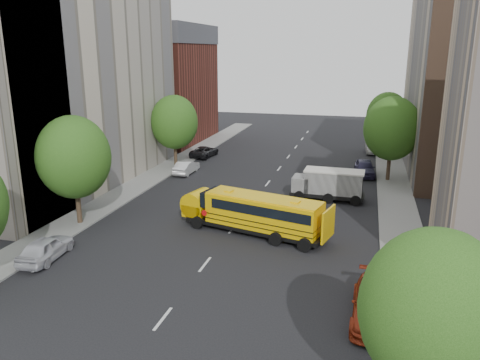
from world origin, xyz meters
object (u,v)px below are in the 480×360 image
at_px(street_tree_2, 174,122).
at_px(parked_car_2, 204,151).
at_px(street_tree_5, 387,116).
at_px(safari_truck, 328,184).
at_px(parked_car_3, 375,304).
at_px(street_tree_1, 74,157).
at_px(parked_car_1, 186,167).
at_px(school_bus, 253,211).
at_px(street_tree_4, 392,129).
at_px(parked_car_4, 365,168).
at_px(parked_car_5, 372,147).
at_px(parked_car_0, 45,248).
at_px(street_tree_3, 434,312).

height_order(street_tree_2, parked_car_2, street_tree_2).
relative_size(street_tree_5, safari_truck, 1.22).
bearing_deg(parked_car_3, street_tree_5, 89.51).
relative_size(street_tree_1, parked_car_2, 1.72).
xyz_separation_m(parked_car_1, parked_car_3, (18.40, -22.89, 0.10)).
distance_m(school_bus, safari_truck, 9.88).
relative_size(street_tree_4, safari_truck, 1.32).
bearing_deg(safari_truck, parked_car_1, 162.77).
bearing_deg(parked_car_1, street_tree_2, -47.72).
xyz_separation_m(street_tree_5, school_bus, (-9.43, -28.44, -3.14)).
relative_size(street_tree_5, parked_car_1, 1.86).
xyz_separation_m(parked_car_3, parked_car_4, (-0.80, 26.85, 0.03)).
relative_size(street_tree_4, parked_car_2, 1.77).
height_order(street_tree_2, parked_car_5, street_tree_2).
height_order(street_tree_1, school_bus, street_tree_1).
xyz_separation_m(street_tree_4, street_tree_5, (-0.00, 12.00, -0.37)).
height_order(school_bus, parked_car_0, school_bus).
bearing_deg(parked_car_1, parked_car_5, -138.90).
distance_m(safari_truck, parked_car_0, 22.39).
height_order(parked_car_3, parked_car_5, parked_car_5).
relative_size(safari_truck, parked_car_4, 1.32).
height_order(street_tree_2, parked_car_0, street_tree_2).
bearing_deg(street_tree_1, parked_car_5, 56.32).
height_order(safari_truck, parked_car_4, safari_truck).
relative_size(street_tree_3, street_tree_5, 0.95).
height_order(street_tree_2, school_bus, street_tree_2).
bearing_deg(street_tree_1, parked_car_4, 44.49).
xyz_separation_m(safari_truck, parked_car_4, (2.88, 9.02, -0.58)).
distance_m(street_tree_5, safari_truck, 20.49).
bearing_deg(street_tree_2, street_tree_4, 0.00).
bearing_deg(street_tree_3, parked_car_3, 101.98).
distance_m(school_bus, parked_car_1, 17.38).
xyz_separation_m(safari_truck, parked_car_0, (-15.39, -16.25, -0.65)).
height_order(street_tree_2, parked_car_3, street_tree_2).
bearing_deg(parked_car_4, parked_car_2, 163.06).
relative_size(parked_car_0, parked_car_5, 0.92).
xyz_separation_m(street_tree_1, street_tree_4, (22.00, 18.00, 0.12)).
xyz_separation_m(school_bus, parked_car_5, (8.03, 29.35, -0.80)).
relative_size(street_tree_3, parked_car_4, 1.52).
relative_size(safari_truck, parked_car_3, 1.17).
height_order(street_tree_3, parked_car_2, street_tree_3).
relative_size(street_tree_1, parked_car_3, 1.50).
xyz_separation_m(street_tree_3, parked_car_0, (-20.47, 8.18, -3.73)).
relative_size(parked_car_2, parked_car_4, 0.98).
distance_m(street_tree_2, parked_car_5, 24.65).
bearing_deg(parked_car_4, street_tree_1, -140.46).
distance_m(street_tree_4, parked_car_4, 5.03).
height_order(street_tree_1, parked_car_4, street_tree_1).
height_order(street_tree_5, parked_car_0, street_tree_5).
bearing_deg(street_tree_5, street_tree_3, -90.00).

